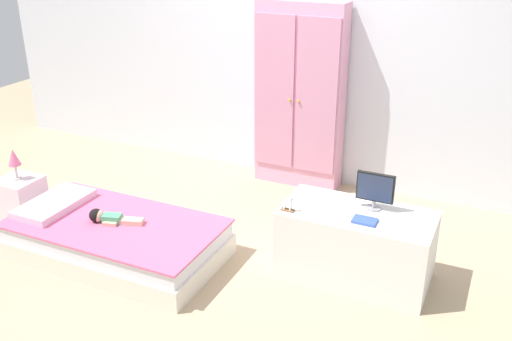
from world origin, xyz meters
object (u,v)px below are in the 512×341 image
object	(u,v)px
tv_stand	(355,245)
rocking_horse_toy	(289,204)
table_lamp	(14,159)
tv_monitor	(375,189)
book_blue	(365,221)
wardrobe	(300,96)
doll	(106,217)
bed	(117,239)
nightstand	(21,200)

from	to	relation	value
tv_stand	rocking_horse_toy	xyz separation A→B (m)	(-0.42, -0.18, 0.29)
table_lamp	rocking_horse_toy	xyz separation A→B (m)	(2.21, 0.19, -0.01)
tv_monitor	book_blue	xyz separation A→B (m)	(-0.01, -0.20, -0.14)
rocking_horse_toy	table_lamp	bearing A→B (deg)	-175.00
wardrobe	table_lamp	bearing A→B (deg)	-136.05
wardrobe	tv_monitor	size ratio (longest dim) A/B	6.42
doll	tv_stand	bearing A→B (deg)	16.24
table_lamp	tv_stand	size ratio (longest dim) A/B	0.25
bed	tv_stand	xyz separation A→B (m)	(1.62, 0.46, 0.11)
tv_monitor	bed	bearing A→B (deg)	-162.09
rocking_horse_toy	book_blue	bearing A→B (deg)	7.47
bed	book_blue	world-z (taller)	book_blue
nightstand	rocking_horse_toy	world-z (taller)	rocking_horse_toy
bed	wardrobe	size ratio (longest dim) A/B	0.92
table_lamp	wardrobe	distance (m)	2.40
tv_stand	wardrobe	bearing A→B (deg)	125.36
bed	rocking_horse_toy	world-z (taller)	rocking_horse_toy
bed	book_blue	xyz separation A→B (m)	(1.70, 0.35, 0.37)
tv_stand	rocking_horse_toy	bearing A→B (deg)	-157.00
bed	tv_monitor	size ratio (longest dim) A/B	5.92
table_lamp	rocking_horse_toy	distance (m)	2.22
wardrobe	book_blue	xyz separation A→B (m)	(0.99, -1.40, -0.32)
doll	tv_monitor	xyz separation A→B (m)	(1.76, 0.57, 0.33)
doll	tv_stand	size ratio (longest dim) A/B	0.39
doll	nightstand	bearing A→B (deg)	172.89
doll	nightstand	xyz separation A→B (m)	(-0.95, 0.12, -0.12)
tv_stand	book_blue	world-z (taller)	book_blue
tv_monitor	table_lamp	bearing A→B (deg)	-170.45
rocking_horse_toy	doll	bearing A→B (deg)	-166.11
bed	book_blue	bearing A→B (deg)	11.73
table_lamp	wardrobe	bearing A→B (deg)	43.95
bed	tv_stand	world-z (taller)	tv_stand
nightstand	table_lamp	distance (m)	0.36
bed	rocking_horse_toy	xyz separation A→B (m)	(1.20, 0.29, 0.41)
bed	rocking_horse_toy	size ratio (longest dim) A/B	14.00
wardrobe	rocking_horse_toy	world-z (taller)	wardrobe
doll	bed	bearing A→B (deg)	23.27
doll	rocking_horse_toy	xyz separation A→B (m)	(1.26, 0.31, 0.23)
tv_monitor	tv_stand	bearing A→B (deg)	-133.09
table_lamp	tv_stand	xyz separation A→B (m)	(2.63, 0.37, -0.30)
table_lamp	book_blue	bearing A→B (deg)	5.45
table_lamp	tv_monitor	size ratio (longest dim) A/B	0.98
bed	tv_monitor	world-z (taller)	tv_monitor
doll	tv_stand	xyz separation A→B (m)	(1.68, 0.49, -0.06)
rocking_horse_toy	tv_stand	bearing A→B (deg)	23.00
book_blue	nightstand	bearing A→B (deg)	-174.55
wardrobe	rocking_horse_toy	bearing A→B (deg)	-71.31
table_lamp	book_blue	world-z (taller)	table_lamp
doll	book_blue	distance (m)	1.80
nightstand	tv_stand	distance (m)	2.65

